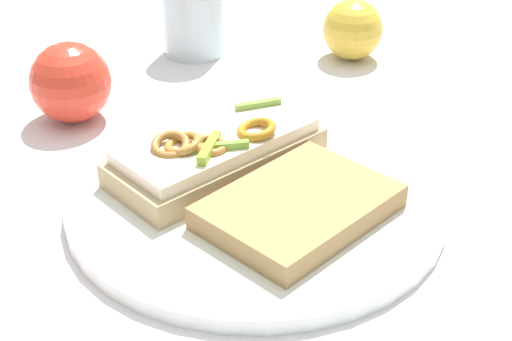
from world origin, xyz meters
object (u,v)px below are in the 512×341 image
at_px(plate, 256,198).
at_px(apple_1, 353,29).
at_px(apple_2, 71,82).
at_px(drinking_glass, 193,14).
at_px(sandwich, 217,151).
at_px(bread_slice_side, 299,207).

distance_m(plate, apple_1, 0.33).
xyz_separation_m(apple_2, drinking_glass, (-0.04, -0.20, 0.01)).
bearing_deg(apple_1, sandwich, 81.86).
height_order(plate, apple_1, apple_1).
bearing_deg(bread_slice_side, plate, 86.00).
xyz_separation_m(sandwich, drinking_glass, (0.13, -0.26, 0.02)).
distance_m(apple_2, drinking_glass, 0.20).
xyz_separation_m(plate, bread_slice_side, (-0.04, 0.02, 0.02)).
relative_size(sandwich, drinking_glass, 2.14).
relative_size(bread_slice_side, apple_2, 1.80).
distance_m(bread_slice_side, drinking_glass, 0.37).
relative_size(plate, apple_2, 3.91).
bearing_deg(apple_2, sandwich, 161.05).
relative_size(sandwich, apple_1, 2.91).
height_order(bread_slice_side, drinking_glass, drinking_glass).
distance_m(sandwich, bread_slice_side, 0.10).
height_order(bread_slice_side, apple_2, apple_2).
height_order(apple_2, drinking_glass, drinking_glass).
xyz_separation_m(bread_slice_side, apple_2, (0.27, -0.11, 0.02)).
bearing_deg(apple_1, apple_2, 47.62).
relative_size(apple_1, drinking_glass, 0.73).
relative_size(apple_1, apple_2, 0.87).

